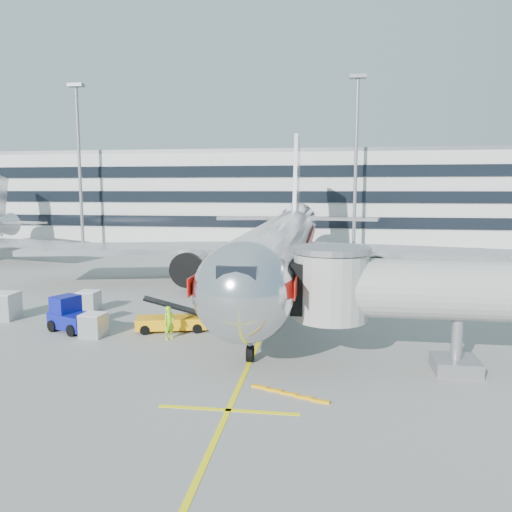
# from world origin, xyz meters

# --- Properties ---
(ground) EXTENTS (180.00, 180.00, 0.00)m
(ground) POSITION_xyz_m (0.00, 0.00, 0.00)
(ground) COLOR gray
(ground) RESTS_ON ground
(lead_in_line) EXTENTS (0.25, 70.00, 0.01)m
(lead_in_line) POSITION_xyz_m (0.00, 10.00, 0.01)
(lead_in_line) COLOR #FFEC0D
(lead_in_line) RESTS_ON ground
(stop_bar) EXTENTS (6.00, 0.25, 0.01)m
(stop_bar) POSITION_xyz_m (0.00, -14.00, 0.01)
(stop_bar) COLOR #FFEC0D
(stop_bar) RESTS_ON ground
(main_jet) EXTENTS (50.95, 48.70, 16.06)m
(main_jet) POSITION_xyz_m (0.00, 11.72, 4.23)
(main_jet) COLOR silver
(main_jet) RESTS_ON ground
(jet_bridge) EXTENTS (17.80, 4.50, 7.00)m
(jet_bridge) POSITION_xyz_m (12.18, -8.00, 3.87)
(jet_bridge) COLOR silver
(jet_bridge) RESTS_ON ground
(terminal) EXTENTS (150.00, 24.25, 15.60)m
(terminal) POSITION_xyz_m (0.00, 57.95, 7.80)
(terminal) COLOR silver
(terminal) RESTS_ON ground
(light_mast_west) EXTENTS (2.40, 1.20, 25.45)m
(light_mast_west) POSITION_xyz_m (-35.00, 42.00, 14.88)
(light_mast_west) COLOR gray
(light_mast_west) RESTS_ON ground
(light_mast_centre) EXTENTS (2.40, 1.20, 25.45)m
(light_mast_centre) POSITION_xyz_m (8.00, 42.00, 14.88)
(light_mast_centre) COLOR gray
(light_mast_centre) RESTS_ON ground
(belt_loader) EXTENTS (4.89, 2.70, 2.28)m
(belt_loader) POSITION_xyz_m (-5.94, -2.89, 0.65)
(belt_loader) COLOR #FFA80A
(belt_loader) RESTS_ON ground
(baggage_tug) EXTENTS (3.45, 2.88, 2.25)m
(baggage_tug) POSITION_xyz_m (-12.50, -3.76, 0.98)
(baggage_tug) COLOR #0C1287
(baggage_tug) RESTS_ON ground
(cargo_container_left) EXTENTS (1.44, 1.44, 1.52)m
(cargo_container_left) POSITION_xyz_m (-13.82, 1.42, 0.77)
(cargo_container_left) COLOR #AEB1B6
(cargo_container_left) RESTS_ON ground
(cargo_container_right) EXTENTS (1.87, 1.87, 1.89)m
(cargo_container_right) POSITION_xyz_m (-18.67, -1.66, 0.95)
(cargo_container_right) COLOR #AEB1B6
(cargo_container_right) RESTS_ON ground
(cargo_container_front) EXTENTS (1.49, 1.49, 1.46)m
(cargo_container_front) POSITION_xyz_m (-10.40, -4.81, 0.74)
(cargo_container_front) COLOR #AEB1B6
(cargo_container_front) RESTS_ON ground
(ramp_worker) EXTENTS (0.85, 0.90, 2.07)m
(ramp_worker) POSITION_xyz_m (-5.51, -4.73, 1.03)
(ramp_worker) COLOR #9FED18
(ramp_worker) RESTS_ON ground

